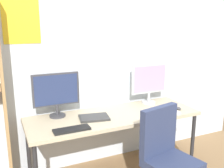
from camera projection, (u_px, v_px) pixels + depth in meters
wall_back at (100, 61)px, 3.20m from camera, size 4.36×0.11×2.60m
desk at (114, 119)px, 2.97m from camera, size 1.96×0.68×0.74m
office_chair at (167, 168)px, 2.48m from camera, size 0.53×0.53×0.99m
monitor_left at (56, 92)px, 2.84m from camera, size 0.51×0.18×0.49m
monitor_right at (149, 81)px, 3.32m from camera, size 0.50×0.18×0.51m
keyboard_left at (72, 129)px, 2.52m from camera, size 0.36×0.13×0.02m
keyboard_right at (166, 113)px, 2.98m from camera, size 0.32×0.13×0.02m
computer_mouse at (178, 108)px, 3.12m from camera, size 0.06×0.10×0.03m
laptop_closed at (94, 118)px, 2.83m from camera, size 0.35×0.27×0.02m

